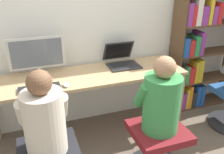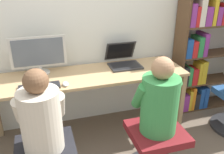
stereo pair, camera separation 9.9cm
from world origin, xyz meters
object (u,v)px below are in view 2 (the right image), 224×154
object	(u,v)px
office_chair_right	(155,149)
person_at_laptop	(159,101)
desktop_monitor	(39,55)
laptop	(124,61)
keyboard	(39,87)
bookshelf	(201,57)
person_at_monitor	(41,116)

from	to	relation	value
office_chair_right	person_at_laptop	distance (m)	0.51
desktop_monitor	office_chair_right	xyz separation A→B (m)	(0.93, -0.94, -0.70)
laptop	keyboard	size ratio (longest dim) A/B	0.98
desktop_monitor	laptop	size ratio (longest dim) A/B	1.50
person_at_laptop	bookshelf	world-z (taller)	bookshelf
laptop	person_at_monitor	xyz separation A→B (m)	(-0.96, -0.86, -0.03)
desktop_monitor	office_chair_right	size ratio (longest dim) A/B	1.02
desktop_monitor	person_at_laptop	size ratio (longest dim) A/B	0.83
keyboard	bookshelf	bearing A→B (deg)	9.27
keyboard	person_at_laptop	world-z (taller)	person_at_laptop
person_at_monitor	bookshelf	distance (m)	2.19
desktop_monitor	person_at_laptop	world-z (taller)	person_at_laptop
laptop	person_at_laptop	size ratio (longest dim) A/B	0.55
person_at_monitor	person_at_laptop	bearing A→B (deg)	-2.95
desktop_monitor	person_at_monitor	size ratio (longest dim) A/B	0.84
laptop	bookshelf	world-z (taller)	bookshelf
office_chair_right	bookshelf	bearing A→B (deg)	41.19
desktop_monitor	person_at_monitor	xyz separation A→B (m)	(-0.04, -0.89, -0.19)
laptop	office_chair_right	world-z (taller)	laptop
office_chair_right	person_at_laptop	bearing A→B (deg)	90.00
person_at_monitor	laptop	bearing A→B (deg)	41.74
laptop	office_chair_right	xyz separation A→B (m)	(0.00, -0.91, -0.54)
laptop	person_at_monitor	distance (m)	1.29
person_at_monitor	office_chair_right	bearing A→B (deg)	-3.25
bookshelf	desktop_monitor	bearing A→B (deg)	179.37
office_chair_right	person_at_monitor	xyz separation A→B (m)	(-0.96, 0.05, 0.51)
desktop_monitor	person_at_monitor	world-z (taller)	person_at_monitor
keyboard	person_at_monitor	xyz separation A→B (m)	(-0.01, -0.54, 0.01)
bookshelf	office_chair_right	bearing A→B (deg)	-138.81
person_at_laptop	bookshelf	bearing A→B (deg)	41.03
desktop_monitor	keyboard	size ratio (longest dim) A/B	1.47
desktop_monitor	bookshelf	world-z (taller)	bookshelf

